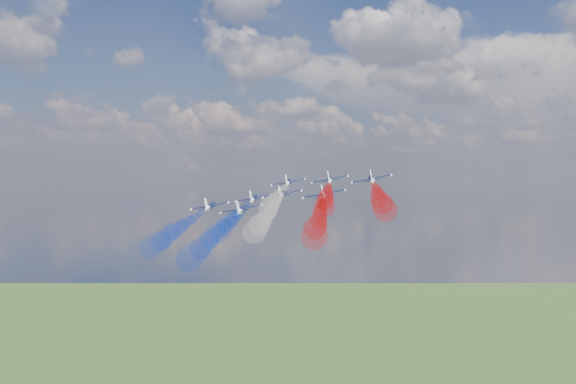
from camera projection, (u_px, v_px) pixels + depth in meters
The scene contains 16 objects.
jet_lead at pixel (289, 183), 183.46m from camera, with size 10.04×12.55×3.35m, color black, non-canonical shape.
trail_lead at pixel (279, 195), 155.21m from camera, with size 4.18×46.02×4.18m, color white, non-canonical shape.
jet_inner_left at pixel (254, 199), 172.60m from camera, with size 10.04×12.55×3.35m, color black, non-canonical shape.
trail_inner_left at pixel (237, 215), 144.34m from camera, with size 4.18×46.02×4.18m, color blue, non-canonical shape.
jet_inner_right at pixel (330, 180), 169.80m from camera, with size 10.04×12.55×3.35m, color black, non-canonical shape.
trail_inner_right at pixel (327, 193), 141.54m from camera, with size 4.18×46.02×4.18m, color red, non-canonical shape.
jet_outer_left at pixel (211, 206), 162.05m from camera, with size 10.04×12.55×3.35m, color black, non-canonical shape.
trail_outer_left at pixel (183, 225), 133.79m from camera, with size 4.18×46.02×4.18m, color blue, non-canonical shape.
jet_center_third at pixel (283, 195), 158.35m from camera, with size 10.04×12.55×3.35m, color black, non-canonical shape.
trail_center_third at pixel (270, 212), 130.09m from camera, with size 4.18×46.02×4.18m, color white, non-canonical shape.
jet_outer_right at pixel (371, 179), 156.55m from camera, with size 10.04×12.55×3.35m, color black, non-canonical shape.
trail_outer_right at pixel (378, 194), 128.29m from camera, with size 4.18×46.02×4.18m, color red, non-canonical shape.
jet_rear_left at pixel (242, 209), 147.12m from camera, with size 10.04×12.55×3.35m, color black, non-canonical shape.
trail_rear_left at pixel (218, 232), 118.87m from camera, with size 4.18×46.02×4.18m, color blue, non-canonical shape.
jet_rear_right at pixel (324, 194), 146.02m from camera, with size 10.04×12.55×3.35m, color black, non-canonical shape.
trail_rear_right at pixel (320, 213), 117.77m from camera, with size 4.18×46.02×4.18m, color red, non-canonical shape.
Camera 1 is at (92.54, -139.38, 158.09)m, focal length 40.37 mm.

